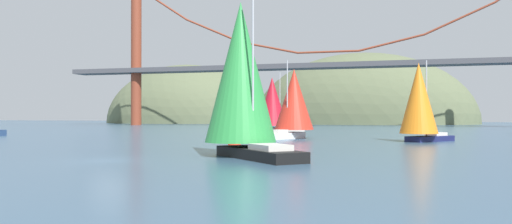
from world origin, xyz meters
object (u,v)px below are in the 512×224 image
Objects in this scene: sailboat_green_sail at (242,76)px; sailboat_scarlet_sail at (293,101)px; sailboat_orange_sail at (419,101)px; sailboat_crimson_sail at (273,104)px; channel_buoy at (234,145)px.

sailboat_scarlet_sail is at bearing 94.31° from sailboat_green_sail.
sailboat_scarlet_sail is at bearing 164.24° from sailboat_orange_sail.
sailboat_green_sail is at bearing -85.69° from sailboat_scarlet_sail.
sailboat_crimson_sail is 1.10× the size of sailboat_orange_sail.
sailboat_green_sail is 1.37× the size of sailboat_orange_sail.
sailboat_scarlet_sail is at bearing 87.69° from channel_buoy.
sailboat_green_sail is at bearing -118.74° from sailboat_orange_sail.
sailboat_scarlet_sail is 1.08× the size of sailboat_orange_sail.
sailboat_scarlet_sail reaches higher than sailboat_orange_sail.
sailboat_scarlet_sail is at bearing -67.81° from sailboat_crimson_sail.
sailboat_green_sail is 1.24× the size of sailboat_crimson_sail.
sailboat_green_sail reaches higher than sailboat_crimson_sail.
sailboat_green_sail is 4.49× the size of channel_buoy.
sailboat_green_sail is 1.27× the size of sailboat_scarlet_sail.
channel_buoy is (5.99, -36.49, -4.20)m from sailboat_crimson_sail.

